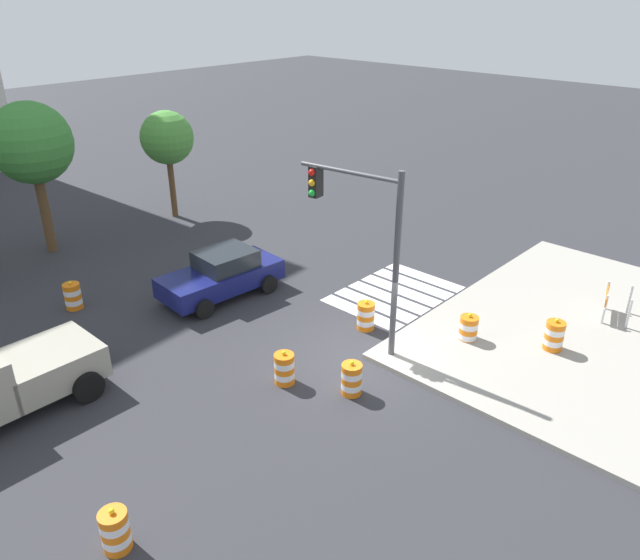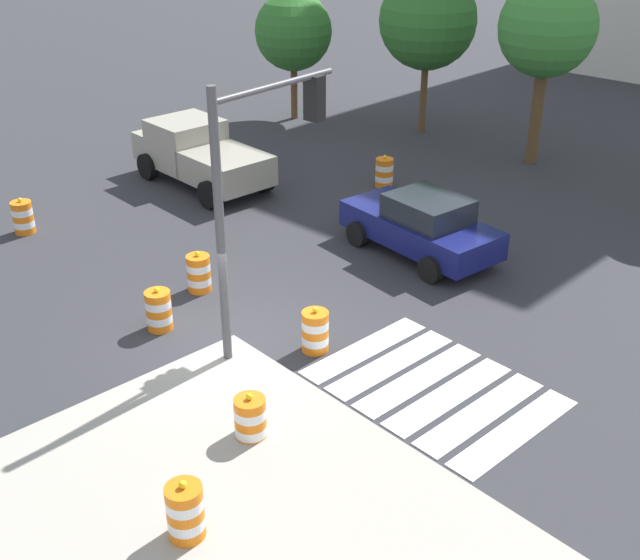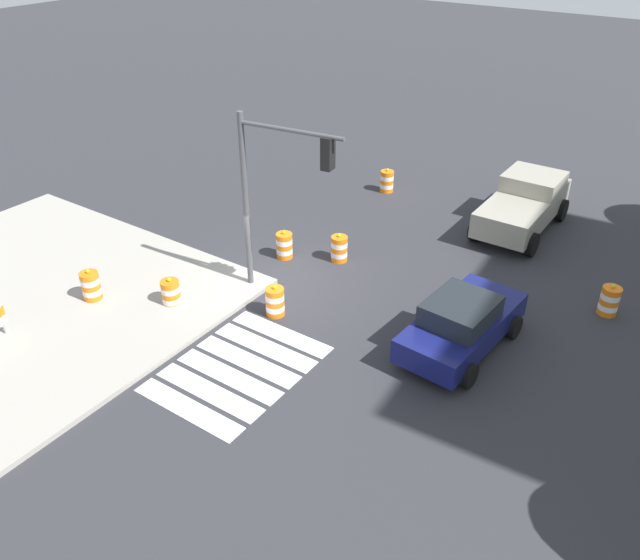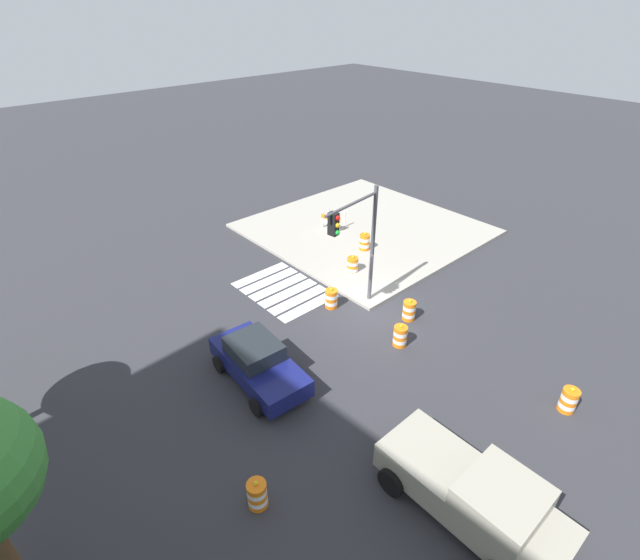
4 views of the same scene
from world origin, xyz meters
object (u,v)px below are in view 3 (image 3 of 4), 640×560
Objects in this scene: traffic_barrel_on_sidewalk at (91,286)px; traffic_barrel_near_corner at (284,245)px; traffic_barrel_crosswalk_end at (339,249)px; traffic_barrel_median_far at (275,302)px; traffic_light_pole at (278,178)px; traffic_barrel_far_curb at (609,301)px; sports_car at (462,323)px; pickup_truck at (525,203)px; traffic_barrel_lane_center at (387,181)px; traffic_barrel_median_near at (171,294)px.

traffic_barrel_near_corner is at bearing 151.09° from traffic_barrel_on_sidewalk.
traffic_barrel_median_far is at bearing 3.47° from traffic_barrel_crosswalk_end.
traffic_barrel_median_far is 3.63m from traffic_light_pole.
traffic_barrel_median_far is 5.65m from traffic_barrel_on_sidewalk.
sports_car is at bearing -35.94° from traffic_barrel_far_curb.
traffic_barrel_near_corner is at bearing -147.16° from traffic_barrel_median_far.
traffic_barrel_on_sidewalk is at bearing -36.29° from traffic_barrel_crosswalk_end.
pickup_truck is at bearing -136.01° from traffic_barrel_far_curb.
traffic_light_pole is (2.84, -0.28, 3.46)m from traffic_barrel_crosswalk_end.
traffic_barrel_far_curb is at bearing 118.50° from traffic_light_pole.
traffic_barrel_near_corner is (6.98, -5.91, -0.52)m from pickup_truck.
sports_car is at bearing 40.11° from traffic_barrel_lane_center.
traffic_barrel_near_corner is 0.19× the size of traffic_light_pole.
pickup_truck is 13.29m from traffic_barrel_median_near.
traffic_barrel_crosswalk_end and traffic_barrel_lane_center have the same top height.
traffic_barrel_lane_center is 12.95m from traffic_barrel_on_sidewalk.
traffic_barrel_on_sidewalk is at bearing -14.18° from traffic_barrel_lane_center.
traffic_barrel_crosswalk_end and traffic_barrel_median_near have the same top height.
pickup_truck reaches higher than traffic_barrel_far_curb.
traffic_barrel_on_sidewalk is (12.56, -3.17, 0.15)m from traffic_barrel_lane_center.
traffic_light_pole is (-2.43, 2.33, 3.46)m from traffic_barrel_median_near.
traffic_barrel_median_near is at bearing -62.98° from traffic_barrel_median_far.
traffic_barrel_lane_center is at bearing -113.08° from traffic_barrel_far_curb.
traffic_barrel_lane_center is at bearing -169.60° from traffic_barrel_median_far.
traffic_barrel_median_far is 10.07m from traffic_barrel_lane_center.
sports_car is 4.34× the size of traffic_barrel_on_sidewalk.
traffic_barrel_crosswalk_end is 1.00× the size of traffic_barrel_on_sidewalk.
traffic_barrel_median_near is (5.27, -2.61, 0.00)m from traffic_barrel_crosswalk_end.
traffic_barrel_near_corner is 1.00× the size of traffic_barrel_median_near.
traffic_barrel_near_corner is at bearing -144.64° from traffic_light_pole.
traffic_barrel_near_corner and traffic_barrel_median_near have the same top height.
traffic_barrel_median_far is 0.19× the size of traffic_light_pole.
pickup_truck reaches higher than traffic_barrel_lane_center.
traffic_barrel_lane_center is (0.02, -5.83, -0.52)m from pickup_truck.
traffic_light_pole reaches higher than sports_car.
traffic_barrel_lane_center is at bearing -165.38° from traffic_barrel_crosswalk_end.
pickup_truck reaches higher than traffic_barrel_on_sidewalk.
traffic_barrel_near_corner is (-1.34, -7.07, -0.36)m from sports_car.
pickup_truck is at bearing 90.23° from traffic_barrel_lane_center.
traffic_light_pole is at bearing -152.65° from traffic_barrel_median_far.
traffic_barrel_lane_center is 9.66m from traffic_light_pole.
pickup_truck is 5.94m from traffic_barrel_far_curb.
pickup_truck is (-8.32, -1.16, 0.16)m from sports_car.
traffic_barrel_median_far is 1.00× the size of traffic_barrel_on_sidewalk.
traffic_barrel_median_far is at bearing -22.00° from pickup_truck.
traffic_barrel_on_sidewalk is (5.60, -3.09, 0.15)m from traffic_barrel_near_corner.
traffic_barrel_median_near is at bearing -5.15° from traffic_barrel_lane_center.
traffic_barrel_on_sidewalk is (4.26, -10.17, -0.21)m from sports_car.
traffic_barrel_lane_center is 0.19× the size of traffic_light_pole.
pickup_truck reaches higher than sports_car.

